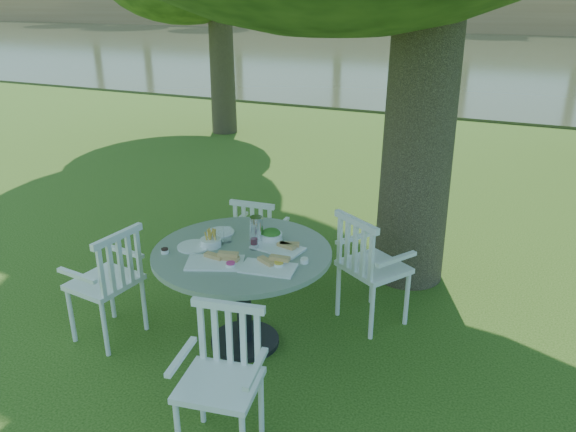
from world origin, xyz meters
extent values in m
plane|color=#203F0D|center=(0.00, 0.00, 0.00)|extent=(140.00, 140.00, 0.00)
cylinder|color=black|center=(-0.05, -0.57, 0.02)|extent=(0.56, 0.56, 0.04)
cylinder|color=black|center=(-0.05, -0.57, 0.42)|extent=(0.12, 0.12, 0.76)
cylinder|color=gray|center=(-0.05, -0.57, 0.82)|extent=(1.38, 1.38, 0.04)
cylinder|color=white|center=(1.10, 0.23, 0.25)|extent=(0.04, 0.04, 0.50)
cylinder|color=white|center=(0.72, 0.47, 0.25)|extent=(0.04, 0.04, 0.50)
cylinder|color=white|center=(0.88, -0.10, 0.25)|extent=(0.04, 0.04, 0.50)
cylinder|color=white|center=(0.51, 0.14, 0.25)|extent=(0.04, 0.04, 0.50)
cube|color=white|center=(0.80, 0.19, 0.52)|extent=(0.68, 0.66, 0.04)
cube|color=white|center=(0.68, 0.00, 0.75)|extent=(0.45, 0.31, 0.51)
cylinder|color=white|center=(-0.25, 0.69, 0.22)|extent=(0.03, 0.03, 0.43)
cylinder|color=white|center=(-0.63, 0.66, 0.22)|extent=(0.03, 0.03, 0.43)
cylinder|color=white|center=(-0.22, 0.35, 0.22)|extent=(0.03, 0.03, 0.43)
cylinder|color=white|center=(-0.61, 0.31, 0.22)|extent=(0.03, 0.03, 0.43)
cube|color=white|center=(-0.43, 0.50, 0.45)|extent=(0.47, 0.44, 0.04)
cube|color=white|center=(-0.41, 0.31, 0.65)|extent=(0.44, 0.07, 0.44)
cylinder|color=white|center=(-1.30, -0.69, 0.24)|extent=(0.04, 0.04, 0.48)
cylinder|color=white|center=(-1.35, -1.11, 0.24)|extent=(0.04, 0.04, 0.48)
cylinder|color=white|center=(-0.92, -0.73, 0.24)|extent=(0.04, 0.04, 0.48)
cylinder|color=white|center=(-0.97, -1.16, 0.24)|extent=(0.04, 0.04, 0.48)
cube|color=white|center=(-1.14, -0.92, 0.50)|extent=(0.51, 0.54, 0.04)
cube|color=white|center=(-0.92, -0.95, 0.73)|extent=(0.10, 0.50, 0.49)
cylinder|color=white|center=(0.12, -1.49, 0.23)|extent=(0.04, 0.04, 0.46)
cylinder|color=white|center=(0.52, -1.43, 0.23)|extent=(0.04, 0.04, 0.46)
cube|color=white|center=(0.35, -1.64, 0.48)|extent=(0.53, 0.50, 0.04)
cube|color=white|center=(0.32, -1.44, 0.70)|extent=(0.47, 0.12, 0.47)
cube|color=white|center=(-0.12, -0.85, 0.85)|extent=(0.48, 0.39, 0.02)
cube|color=white|center=(0.27, -0.78, 0.85)|extent=(0.42, 0.28, 0.02)
cube|color=white|center=(0.19, -0.44, 0.85)|extent=(0.42, 0.28, 0.02)
cylinder|color=white|center=(-0.42, -0.67, 0.85)|extent=(0.26, 0.26, 0.01)
cylinder|color=white|center=(-0.37, -0.34, 0.85)|extent=(0.23, 0.23, 0.01)
cylinder|color=white|center=(-0.31, -0.60, 0.87)|extent=(0.16, 0.16, 0.06)
cylinder|color=white|center=(0.08, -0.31, 0.87)|extent=(0.18, 0.18, 0.06)
cylinder|color=silver|center=(-0.02, -0.37, 0.95)|extent=(0.10, 0.10, 0.21)
cylinder|color=white|center=(0.03, -0.51, 0.94)|extent=(0.07, 0.07, 0.19)
cylinder|color=white|center=(-0.26, -0.53, 0.89)|extent=(0.06, 0.06, 0.10)
cylinder|color=white|center=(-0.23, -0.47, 0.90)|extent=(0.07, 0.07, 0.12)
cylinder|color=white|center=(0.01, -0.87, 0.86)|extent=(0.07, 0.07, 0.03)
cylinder|color=white|center=(0.33, -0.72, 0.86)|extent=(0.08, 0.08, 0.03)
cylinder|color=white|center=(0.47, -0.58, 0.85)|extent=(0.06, 0.06, 0.03)
cylinder|color=white|center=(-0.57, -0.85, 0.85)|extent=(0.06, 0.06, 0.03)
cube|color=#353C23|center=(0.00, 23.00, 0.00)|extent=(100.00, 28.00, 0.12)
cube|color=olive|center=(0.00, 38.50, 1.10)|extent=(100.00, 3.00, 2.20)
camera|label=1|loc=(1.84, -4.01, 2.69)|focal=35.00mm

